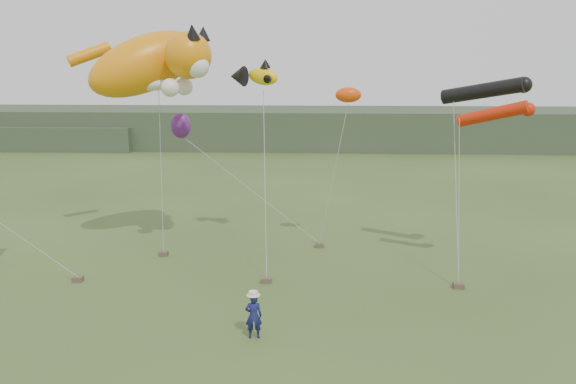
% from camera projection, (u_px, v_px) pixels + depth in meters
% --- Properties ---
extents(ground, '(120.00, 120.00, 0.00)m').
position_uv_depth(ground, '(270.00, 329.00, 18.26)').
color(ground, '#385123').
rests_on(ground, ground).
extents(headland, '(90.00, 13.00, 4.00)m').
position_uv_depth(headland, '(277.00, 128.00, 61.60)').
color(headland, '#2D3D28').
rests_on(headland, ground).
extents(festival_attendant, '(0.57, 0.41, 1.46)m').
position_uv_depth(festival_attendant, '(254.00, 316.00, 17.55)').
color(festival_attendant, '#161952').
rests_on(festival_attendant, ground).
extents(sandbag_anchors, '(15.39, 5.25, 0.20)m').
position_uv_depth(sandbag_anchors, '(256.00, 267.00, 23.67)').
color(sandbag_anchors, brown).
rests_on(sandbag_anchors, ground).
extents(cat_kite, '(6.96, 5.03, 4.08)m').
position_uv_depth(cat_kite, '(154.00, 63.00, 24.23)').
color(cat_kite, orange).
rests_on(cat_kite, ground).
extents(fish_kite, '(2.50, 1.63, 1.22)m').
position_uv_depth(fish_kite, '(254.00, 76.00, 24.82)').
color(fish_kite, yellow).
rests_on(fish_kite, ground).
extents(tube_kites, '(3.33, 3.16, 2.01)m').
position_uv_depth(tube_kites, '(493.00, 98.00, 22.26)').
color(tube_kites, black).
rests_on(tube_kites, ground).
extents(misc_kites, '(9.10, 2.94, 2.56)m').
position_uv_depth(misc_kites, '(239.00, 115.00, 26.34)').
color(misc_kites, '#E44209').
rests_on(misc_kites, ground).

